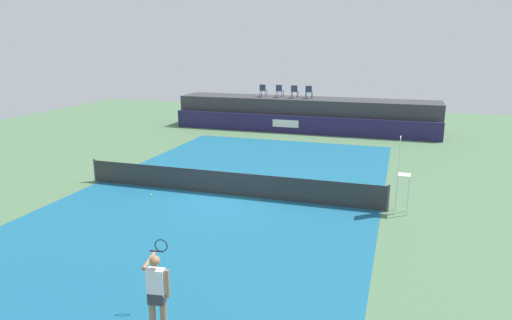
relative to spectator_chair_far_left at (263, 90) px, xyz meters
The scene contains 14 objects.
ground_plane 12.76m from the spectator_chair_far_left, 75.78° to the right, with size 48.00×48.00×0.00m, color #4C704C.
court_inner 15.63m from the spectator_chair_far_left, 78.52° to the right, with size 12.00×22.00×0.00m, color #16597A.
sponsor_wall 4.03m from the spectator_chair_far_left, 27.45° to the right, with size 18.00×0.22×1.20m.
spectator_platform 3.46m from the spectator_chair_far_left, ahead, with size 18.00×2.80×2.20m, color #38383D.
spectator_chair_far_left is the anchor object (origin of this frame).
spectator_chair_left 1.19m from the spectator_chair_far_left, ahead, with size 0.47×0.47×0.89m.
spectator_chair_center 2.29m from the spectator_chair_far_left, ahead, with size 0.46×0.46×0.89m.
spectator_chair_right 3.30m from the spectator_chair_far_left, ahead, with size 0.45×0.45×0.89m.
umpire_chair 17.94m from the spectator_chair_far_left, 57.45° to the right, with size 0.44×0.44×2.76m.
tennis_net 15.56m from the spectator_chair_far_left, 78.52° to the right, with size 12.40×0.02×0.95m, color #2D2D2D.
net_post_near 15.57m from the spectator_chair_far_left, 101.74° to the right, with size 0.10×0.10×1.00m, color #4C4C51.
net_post_far 17.84m from the spectator_chair_far_left, 58.45° to the right, with size 0.10×0.10×1.00m, color #4C4C51.
tennis_player 24.56m from the spectator_chair_far_left, 78.24° to the right, with size 0.82×1.12×1.77m.
tennis_ball 16.40m from the spectator_chair_far_left, 89.09° to the right, with size 0.07×0.07×0.07m, color #D8EA33.
Camera 1 is at (6.43, -16.31, 5.88)m, focal length 32.20 mm.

